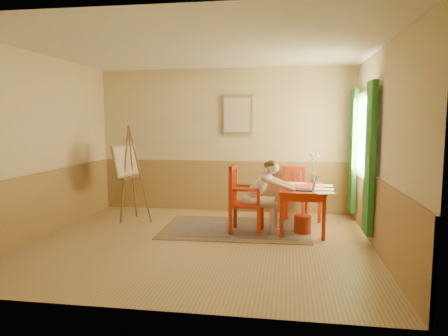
% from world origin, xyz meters
% --- Properties ---
extents(room, '(5.04, 4.54, 2.84)m').
position_xyz_m(room, '(0.00, 0.00, 1.40)').
color(room, tan).
rests_on(room, ground).
extents(wainscot, '(5.00, 4.50, 1.00)m').
position_xyz_m(wainscot, '(0.00, 0.80, 0.50)').
color(wainscot, olive).
rests_on(wainscot, room).
extents(window, '(0.12, 2.01, 2.20)m').
position_xyz_m(window, '(2.42, 1.10, 1.35)').
color(window, white).
rests_on(window, room).
extents(wall_portrait, '(0.60, 0.05, 0.76)m').
position_xyz_m(wall_portrait, '(0.25, 2.20, 1.90)').
color(wall_portrait, '#8B7450').
rests_on(wall_portrait, room).
extents(rug, '(2.45, 1.68, 0.02)m').
position_xyz_m(rug, '(0.40, 0.85, 0.01)').
color(rug, '#8C7251').
rests_on(rug, room).
extents(table, '(0.74, 1.21, 0.72)m').
position_xyz_m(table, '(1.48, 0.92, 0.63)').
color(table, red).
rests_on(table, room).
extents(chair_left, '(0.53, 0.51, 1.09)m').
position_xyz_m(chair_left, '(0.55, 0.63, 0.54)').
color(chair_left, red).
rests_on(chair_left, room).
extents(chair_back, '(0.46, 0.48, 0.93)m').
position_xyz_m(chair_back, '(1.38, 1.87, 0.46)').
color(chair_back, red).
rests_on(chair_back, room).
extents(figure, '(0.88, 0.39, 1.18)m').
position_xyz_m(figure, '(0.85, 0.61, 0.65)').
color(figure, beige).
rests_on(figure, room).
extents(laptop, '(0.44, 0.32, 0.24)m').
position_xyz_m(laptop, '(1.53, 0.58, 0.77)').
color(laptop, '#1E2338').
rests_on(laptop, table).
extents(papers, '(0.75, 1.19, 0.00)m').
position_xyz_m(papers, '(1.71, 0.89, 0.72)').
color(papers, white).
rests_on(papers, table).
extents(vase, '(0.18, 0.27, 0.54)m').
position_xyz_m(vase, '(1.69, 1.41, 0.97)').
color(vase, '#3F724C').
rests_on(vase, table).
extents(wastebasket, '(0.28, 0.28, 0.29)m').
position_xyz_m(wastebasket, '(1.49, 0.72, 0.15)').
color(wastebasket, '#AB391F').
rests_on(wastebasket, room).
extents(easel, '(0.62, 0.77, 1.72)m').
position_xyz_m(easel, '(-1.58, 1.16, 1.01)').
color(easel, brown).
rests_on(easel, room).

